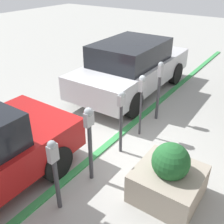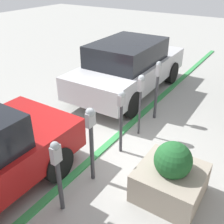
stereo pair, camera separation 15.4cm
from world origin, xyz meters
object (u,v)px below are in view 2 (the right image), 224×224
(parking_meter_second, at_px, (91,134))
(parking_meter_farthest, at_px, (157,83))
(parking_meter_middle, at_px, (121,111))
(parked_car_middle, at_px, (129,66))
(parking_meter_fourth, at_px, (141,90))
(planter_box, at_px, (171,176))
(parking_meter_nearest, at_px, (57,167))

(parking_meter_second, height_order, parking_meter_farthest, parking_meter_farthest)
(parking_meter_middle, xyz_separation_m, parked_car_middle, (2.95, 1.50, -0.14))
(parking_meter_second, relative_size, parking_meter_fourth, 1.01)
(parked_car_middle, bearing_deg, parking_meter_second, -160.27)
(parking_meter_farthest, height_order, planter_box, parking_meter_farthest)
(parking_meter_middle, bearing_deg, parking_meter_farthest, -0.08)
(parking_meter_nearest, distance_m, parking_meter_middle, 1.94)
(parking_meter_fourth, bearing_deg, planter_box, -136.58)
(parking_meter_second, xyz_separation_m, parking_meter_fourth, (1.92, -0.00, 0.14))
(parking_meter_second, xyz_separation_m, planter_box, (0.41, -1.43, -0.62))
(parking_meter_middle, bearing_deg, parking_meter_fourth, -0.24)
(parking_meter_fourth, distance_m, planter_box, 2.21)
(parking_meter_second, distance_m, planter_box, 1.61)
(parking_meter_nearest, distance_m, planter_box, 1.99)
(parking_meter_middle, relative_size, parking_meter_farthest, 0.92)
(parking_meter_middle, height_order, planter_box, parking_meter_middle)
(parking_meter_farthest, bearing_deg, parking_meter_fourth, -179.93)
(parking_meter_nearest, xyz_separation_m, parking_meter_second, (0.89, -0.00, 0.14))
(parking_meter_nearest, xyz_separation_m, parking_meter_fourth, (2.80, -0.01, 0.28))
(parking_meter_second, bearing_deg, parking_meter_farthest, -0.05)
(parking_meter_nearest, xyz_separation_m, parking_meter_middle, (1.94, -0.00, 0.12))
(parking_meter_middle, bearing_deg, planter_box, -114.09)
(parking_meter_fourth, relative_size, parking_meter_farthest, 0.96)
(parking_meter_second, bearing_deg, parked_car_middle, 20.52)
(parking_meter_nearest, bearing_deg, parking_meter_second, -0.14)
(parking_meter_nearest, height_order, parking_meter_farthest, parking_meter_farthest)
(parking_meter_second, xyz_separation_m, parking_meter_farthest, (2.86, -0.00, -0.03))
(parking_meter_farthest, bearing_deg, parking_meter_nearest, 179.93)
(parking_meter_fourth, distance_m, parked_car_middle, 2.58)
(parking_meter_middle, height_order, parking_meter_farthest, parking_meter_farthest)
(parked_car_middle, bearing_deg, parking_meter_fourth, -144.99)
(parking_meter_farthest, bearing_deg, parking_meter_middle, 179.92)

